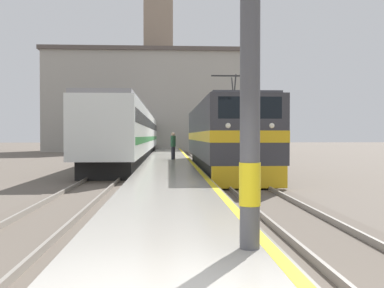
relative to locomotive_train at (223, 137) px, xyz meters
name	(u,v)px	position (x,y,z in m)	size (l,w,h in m)	color
ground_plane	(168,162)	(-2.90, 10.14, -1.91)	(200.00, 200.00, 0.00)	#60564C
platform	(169,163)	(-2.90, 5.14, -1.70)	(3.04, 140.00, 0.43)	#ADA89E
rail_track_near	(213,166)	(0.00, 5.14, -1.88)	(2.83, 140.00, 0.16)	#60564C
rail_track_far	(124,166)	(-5.79, 5.14, -1.88)	(2.83, 140.00, 0.16)	#60564C
locomotive_train	(223,137)	(0.00, 0.00, 0.00)	(2.92, 16.12, 4.71)	black
passenger_train	(140,134)	(-5.79, 21.55, 0.22)	(2.92, 53.73, 3.97)	black
person_on_platform	(173,145)	(-2.60, 5.90, -0.54)	(0.34, 0.34, 1.79)	#23232D
clock_tower	(159,40)	(-4.26, 41.29, 13.96)	(5.15, 5.15, 30.00)	gray
station_building	(151,101)	(-5.19, 34.80, 4.57)	(26.82, 8.39, 12.91)	#A8A399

